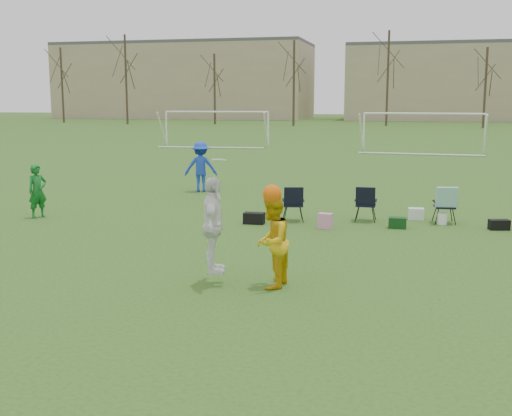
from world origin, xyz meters
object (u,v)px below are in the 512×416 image
(fielder_green_near, at_px, (38,191))
(fielder_blue, at_px, (201,167))
(goal_left, at_px, (217,119))
(goal_mid, at_px, (423,121))
(center_contest, at_px, (245,233))

(fielder_green_near, relative_size, fielder_blue, 0.84)
(goal_left, distance_m, goal_mid, 14.14)
(fielder_green_near, height_order, goal_left, goal_left)
(goal_left, relative_size, goal_mid, 1.00)
(center_contest, distance_m, goal_left, 34.25)
(fielder_blue, relative_size, center_contest, 0.78)
(fielder_green_near, bearing_deg, goal_mid, 7.38)
(center_contest, bearing_deg, goal_left, 108.24)
(goal_mid, bearing_deg, fielder_blue, -108.02)
(center_contest, distance_m, goal_mid, 30.71)
(center_contest, xyz_separation_m, goal_left, (-10.71, 32.52, 0.96))
(fielder_green_near, height_order, center_contest, center_contest)
(fielder_blue, height_order, goal_left, goal_left)
(fielder_blue, xyz_separation_m, center_contest, (4.58, -11.06, 0.07))
(goal_mid, bearing_deg, fielder_green_near, -108.69)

